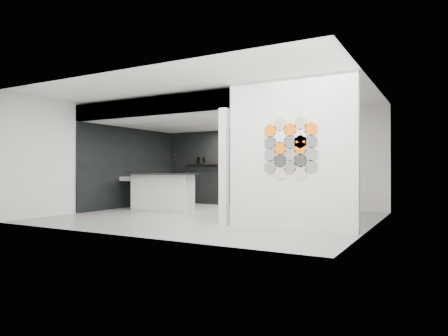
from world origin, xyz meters
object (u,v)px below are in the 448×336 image
at_px(kitchen_island, 163,191).
at_px(bottle_dark, 225,160).
at_px(wall_basin, 132,179).
at_px(stockpot, 201,160).
at_px(partition_panel, 290,154).
at_px(glass_vase, 268,160).
at_px(kettle, 251,160).
at_px(glass_bowl, 268,161).
at_px(utensil_cup, 199,162).

xyz_separation_m(kitchen_island, bottle_dark, (0.93, 1.95, 0.88)).
height_order(wall_basin, stockpot, stockpot).
relative_size(partition_panel, kitchen_island, 1.37).
bearing_deg(partition_panel, glass_vase, 118.23).
xyz_separation_m(kettle, glass_bowl, (0.54, 0.00, -0.03)).
height_order(kitchen_island, glass_bowl, kitchen_island).
relative_size(wall_basin, kitchen_island, 0.29).
xyz_separation_m(kettle, bottle_dark, (-0.89, 0.00, -0.00)).
distance_m(partition_panel, wall_basin, 5.78).
distance_m(glass_vase, utensil_cup, 2.40).
height_order(partition_panel, glass_bowl, partition_panel).
xyz_separation_m(stockpot, glass_vase, (2.32, 0.00, -0.03)).
relative_size(kitchen_island, bottle_dark, 12.38).
distance_m(kitchen_island, kettle, 2.81).
bearing_deg(glass_vase, kitchen_island, -140.47).
bearing_deg(stockpot, glass_vase, 0.00).
distance_m(kitchen_island, glass_bowl, 3.17).
xyz_separation_m(kitchen_island, stockpot, (0.04, 1.95, 0.90)).
height_order(stockpot, glass_bowl, stockpot).
bearing_deg(glass_vase, kettle, 180.00).
bearing_deg(kettle, glass_vase, -0.10).
xyz_separation_m(partition_panel, stockpot, (-4.40, 3.87, 0.02)).
bearing_deg(glass_bowl, kitchen_island, -140.47).
xyz_separation_m(wall_basin, glass_vase, (3.39, 2.07, 0.53)).
bearing_deg(stockpot, utensil_cup, 180.00).
xyz_separation_m(partition_panel, kitchen_island, (-4.43, 1.92, -0.88)).
bearing_deg(utensil_cup, glass_vase, 0.00).
relative_size(glass_bowl, glass_vase, 1.25).
bearing_deg(glass_vase, bottle_dark, 180.00).
bearing_deg(kitchen_island, kettle, 36.48).
xyz_separation_m(partition_panel, utensil_cup, (-4.48, 3.87, -0.03)).
bearing_deg(kitchen_island, glass_vase, 29.11).
relative_size(glass_vase, bottle_dark, 0.76).
relative_size(partition_panel, glass_vase, 22.50).
bearing_deg(bottle_dark, kettle, 0.00).
bearing_deg(bottle_dark, glass_bowl, 0.00).
distance_m(wall_basin, glass_bowl, 4.00).
xyz_separation_m(wall_basin, stockpot, (1.07, 2.07, 0.57)).
bearing_deg(partition_panel, bottle_dark, 132.22).
xyz_separation_m(partition_panel, glass_vase, (-2.08, 3.87, -0.02)).
relative_size(partition_panel, stockpot, 11.88).
relative_size(kitchen_island, utensil_cup, 21.05).
xyz_separation_m(glass_vase, utensil_cup, (-2.40, 0.00, -0.01)).
bearing_deg(glass_vase, utensil_cup, 180.00).
bearing_deg(utensil_cup, partition_panel, -40.79).
bearing_deg(utensil_cup, stockpot, 0.00).
bearing_deg(bottle_dark, stockpot, 180.00).
height_order(partition_panel, glass_vase, partition_panel).
relative_size(kitchen_island, stockpot, 8.64).
relative_size(kettle, glass_bowl, 1.29).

